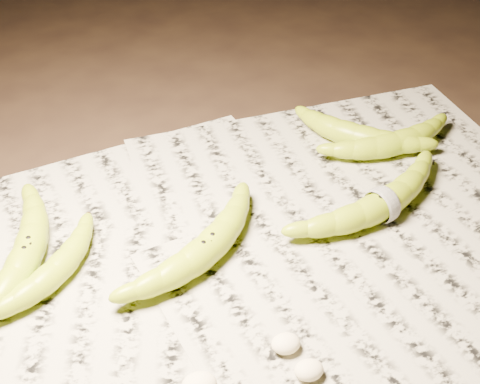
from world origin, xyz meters
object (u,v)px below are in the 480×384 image
object	(u,v)px
banana_center	(207,247)
banana_taped	(382,203)
banana_upper_a	(395,141)
banana_left_b	(54,270)
banana_left_a	(27,251)
banana_upper_b	(357,134)

from	to	relation	value
banana_center	banana_taped	world-z (taller)	same
banana_center	banana_upper_a	size ratio (longest dim) A/B	1.14
banana_upper_a	banana_left_b	bearing A→B (deg)	-172.51
banana_left_a	banana_upper_b	size ratio (longest dim) A/B	1.19
banana_left_b	banana_upper_a	xyz separation A→B (m)	(0.51, 0.13, 0.00)
banana_left_a	banana_center	world-z (taller)	banana_center
banana_taped	banana_center	bearing A→B (deg)	162.78
banana_left_b	banana_center	bearing A→B (deg)	-50.37
banana_upper_a	banana_upper_b	xyz separation A→B (m)	(-0.05, 0.03, 0.00)
banana_left_a	banana_taped	xyz separation A→B (m)	(0.45, -0.03, 0.00)
banana_left_b	banana_taped	size ratio (longest dim) A/B	0.71
banana_left_a	banana_left_b	world-z (taller)	banana_left_a
banana_left_b	banana_taped	xyz separation A→B (m)	(0.43, 0.00, 0.00)
banana_center	banana_upper_b	distance (m)	0.33
banana_left_b	banana_center	size ratio (longest dim) A/B	0.78
banana_taped	banana_upper_a	world-z (taller)	banana_taped
banana_left_a	banana_taped	bearing A→B (deg)	-76.03
banana_upper_b	banana_left_a	bearing A→B (deg)	-122.60
banana_upper_b	banana_left_b	bearing A→B (deg)	-117.37
banana_left_b	banana_center	distance (m)	0.18
banana_center	banana_upper_a	world-z (taller)	banana_center
banana_upper_b	banana_taped	bearing A→B (deg)	-59.39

